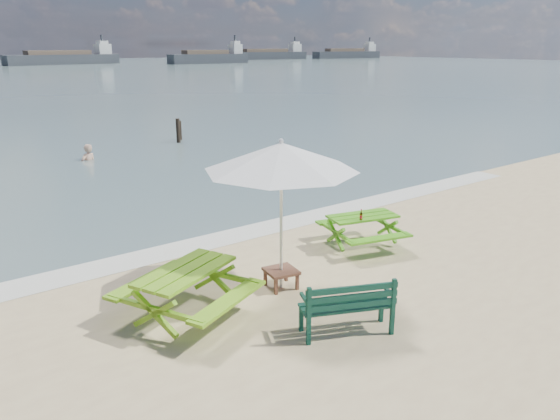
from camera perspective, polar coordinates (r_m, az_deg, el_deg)
foam_strip at (r=12.70m, az=-6.46°, el=-3.07°), size 22.00×0.90×0.01m
picnic_table_left at (r=9.17m, az=-9.73°, el=-8.67°), size 2.41×2.51×0.85m
picnic_table_right at (r=12.25m, az=8.58°, el=-2.23°), size 1.89×2.01×0.72m
park_bench at (r=8.71m, az=6.94°, el=-10.97°), size 1.51×1.02×0.89m
side_table at (r=10.17m, az=0.12°, el=-7.12°), size 0.64×0.64×0.36m
patio_umbrella at (r=9.47m, az=0.13°, el=5.58°), size 3.19×3.19×2.72m
beer_bottle at (r=11.79m, az=8.46°, el=-0.68°), size 0.06×0.06×0.24m
swimmer at (r=22.70m, az=-19.34°, el=4.26°), size 0.76×0.62×1.81m
mooring_pilings at (r=25.85m, az=-10.51°, el=7.95°), size 0.57×0.77×1.30m
cargo_ships at (r=144.71m, az=-11.03°, el=15.43°), size 146.42×35.44×4.40m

